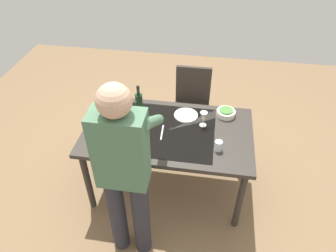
# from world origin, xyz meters

# --- Properties ---
(ground_plane) EXTENTS (6.00, 6.00, 0.00)m
(ground_plane) POSITION_xyz_m (0.00, 0.00, 0.00)
(ground_plane) COLOR #846647
(dining_table) EXTENTS (1.54, 0.89, 0.77)m
(dining_table) POSITION_xyz_m (0.00, 0.00, 0.69)
(dining_table) COLOR #332D28
(dining_table) RESTS_ON ground_plane
(chair_near) EXTENTS (0.40, 0.40, 0.91)m
(chair_near) POSITION_xyz_m (-0.15, -0.83, 0.53)
(chair_near) COLOR black
(chair_near) RESTS_ON ground_plane
(person_server) EXTENTS (0.42, 0.61, 1.69)m
(person_server) POSITION_xyz_m (0.20, 0.71, 0.96)
(person_server) COLOR #2D2D38
(person_server) RESTS_ON ground_plane
(wine_bottle) EXTENTS (0.07, 0.07, 0.30)m
(wine_bottle) POSITION_xyz_m (0.32, -0.23, 0.88)
(wine_bottle) COLOR black
(wine_bottle) RESTS_ON dining_table
(wine_glass_left) EXTENTS (0.07, 0.07, 0.15)m
(wine_glass_left) POSITION_xyz_m (-0.31, -0.12, 0.87)
(wine_glass_left) COLOR white
(wine_glass_left) RESTS_ON dining_table
(wine_glass_right) EXTENTS (0.07, 0.07, 0.15)m
(wine_glass_right) POSITION_xyz_m (0.25, -0.07, 0.87)
(wine_glass_right) COLOR white
(wine_glass_right) RESTS_ON dining_table
(water_cup_near_left) EXTENTS (0.07, 0.07, 0.10)m
(water_cup_near_left) POSITION_xyz_m (0.56, 0.12, 0.82)
(water_cup_near_left) COLOR silver
(water_cup_near_left) RESTS_ON dining_table
(water_cup_near_right) EXTENTS (0.07, 0.07, 0.10)m
(water_cup_near_right) POSITION_xyz_m (0.44, 0.32, 0.82)
(water_cup_near_right) COLOR silver
(water_cup_near_right) RESTS_ON dining_table
(water_cup_far_left) EXTENTS (0.06, 0.06, 0.09)m
(water_cup_far_left) POSITION_xyz_m (-0.46, 0.19, 0.81)
(water_cup_far_left) COLOR silver
(water_cup_far_left) RESTS_ON dining_table
(serving_bowl_pasta) EXTENTS (0.30, 0.30, 0.07)m
(serving_bowl_pasta) POSITION_xyz_m (0.58, -0.18, 0.80)
(serving_bowl_pasta) COLOR white
(serving_bowl_pasta) RESTS_ON dining_table
(side_bowl_salad) EXTENTS (0.18, 0.18, 0.07)m
(side_bowl_salad) POSITION_xyz_m (-0.52, -0.31, 0.80)
(side_bowl_salad) COLOR white
(side_bowl_salad) RESTS_ON dining_table
(dinner_plate_near) EXTENTS (0.23, 0.23, 0.01)m
(dinner_plate_near) POSITION_xyz_m (-0.14, -0.24, 0.77)
(dinner_plate_near) COLOR white
(dinner_plate_near) RESTS_ON dining_table
(table_knife) EXTENTS (0.03, 0.20, 0.00)m
(table_knife) POSITION_xyz_m (0.05, 0.04, 0.77)
(table_knife) COLOR silver
(table_knife) RESTS_ON dining_table
(table_fork) EXTENTS (0.03, 0.18, 0.00)m
(table_fork) POSITION_xyz_m (0.25, 0.20, 0.77)
(table_fork) COLOR silver
(table_fork) RESTS_ON dining_table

